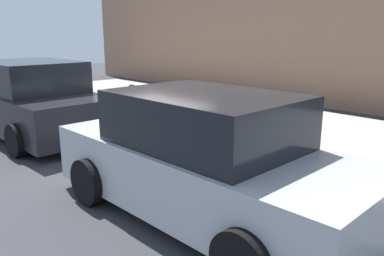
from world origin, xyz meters
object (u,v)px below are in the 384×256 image
Objects in this scene: suitcase_teal_4 at (195,121)px; suitcase_black_5 at (182,117)px; suitcase_navy_1 at (253,136)px; parked_car_charcoal_1 at (33,101)px; suitcase_red_6 at (168,113)px; parked_car_silver_0 at (204,160)px; bollard_post at (132,103)px; suitcase_silver_0 at (274,141)px; suitcase_maroon_2 at (236,131)px; suitcase_olive_3 at (216,127)px; fire_hydrant at (149,107)px.

suitcase_black_5 is at bearing -9.04° from suitcase_teal_4.
parked_car_charcoal_1 reaches higher than suitcase_navy_1.
suitcase_red_6 is (1.04, -0.11, 0.01)m from suitcase_teal_4.
suitcase_red_6 reaches higher than suitcase_black_5.
suitcase_black_5 is (1.97, 0.01, 0.04)m from suitcase_navy_1.
bollard_post is at bearing -24.39° from parked_car_silver_0.
suitcase_silver_0 is 3.01m from suitcase_red_6.
suitcase_silver_0 is 0.16× the size of parked_car_silver_0.
suitcase_maroon_2 is at bearing -178.39° from suitcase_black_5.
suitcase_navy_1 is 1.46m from suitcase_teal_4.
bollard_post is 5.16m from parked_car_silver_0.
parked_car_charcoal_1 reaches higher than suitcase_olive_3.
suitcase_olive_3 is (0.94, 0.01, 0.01)m from suitcase_navy_1.
suitcase_red_6 is 4.24m from parked_car_silver_0.
suitcase_olive_3 is at bearing 0.78° from suitcase_navy_1.
suitcase_red_6 is (0.53, -0.03, 0.02)m from suitcase_black_5.
suitcase_teal_4 is at bearing 8.92° from suitcase_olive_3.
suitcase_silver_0 is at bearing -76.70° from parked_car_silver_0.
fire_hydrant is 0.16× the size of parked_car_charcoal_1.
suitcase_red_6 is 1.11× the size of bollard_post.
parked_car_charcoal_1 is (5.52, 0.00, 0.04)m from parked_car_silver_0.
suitcase_red_6 is 0.22× the size of parked_car_charcoal_1.
suitcase_navy_1 is 0.69× the size of bollard_post.
suitcase_black_5 is at bearing -179.39° from fire_hydrant.
parked_car_silver_0 reaches higher than suitcase_olive_3.
suitcase_teal_4 is 1.72m from fire_hydrant.
suitcase_silver_0 is 1.46m from suitcase_olive_3.
suitcase_red_6 reaches higher than suitcase_olive_3.
suitcase_silver_0 is at bearing 178.26° from suitcase_red_6.
suitcase_silver_0 is 0.52m from suitcase_navy_1.
suitcase_navy_1 is 0.86× the size of fire_hydrant.
suitcase_red_6 is (2.50, -0.02, 0.06)m from suitcase_navy_1.
parked_car_silver_0 is (-1.04, 2.30, 0.32)m from suitcase_navy_1.
suitcase_teal_4 is 1.00× the size of fire_hydrant.
bollard_post is at bearing 2.14° from suitcase_teal_4.
parked_car_charcoal_1 is (3.54, 2.29, 0.35)m from suitcase_olive_3.
suitcase_teal_4 is 0.81× the size of bollard_post.
suitcase_navy_1 is at bearing -65.74° from parked_car_silver_0.
suitcase_teal_4 reaches higher than suitcase_navy_1.
suitcase_silver_0 is at bearing 179.24° from fire_hydrant.
suitcase_maroon_2 is 0.20× the size of parked_car_charcoal_1.
suitcase_red_6 is 3.07m from parked_car_charcoal_1.
suitcase_silver_0 is at bearing 177.54° from suitcase_olive_3.
bollard_post reaches higher than fire_hydrant.
suitcase_teal_4 is at bearing -143.78° from parked_car_charcoal_1.
suitcase_maroon_2 reaches higher than suitcase_silver_0.
parked_car_charcoal_1 is (3.02, 2.21, 0.31)m from suitcase_teal_4.
suitcase_olive_3 is at bearing -2.46° from suitcase_silver_0.
fire_hydrant is (1.72, -0.07, 0.04)m from suitcase_teal_4.
parked_car_silver_0 is (-2.50, 2.21, 0.27)m from suitcase_teal_4.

